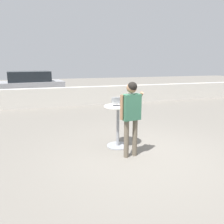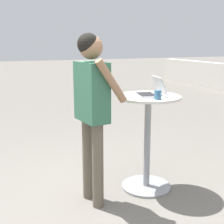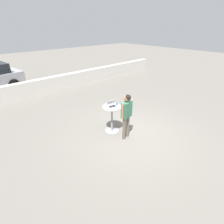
# 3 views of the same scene
# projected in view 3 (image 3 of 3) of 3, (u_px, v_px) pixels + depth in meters

# --- Properties ---
(ground_plane) EXTENTS (50.00, 50.00, 0.00)m
(ground_plane) POSITION_uv_depth(u_px,v_px,m) (131.00, 135.00, 6.50)
(ground_plane) COLOR slate
(pavement_kerb) EXTENTS (17.64, 0.35, 0.90)m
(pavement_kerb) POSITION_uv_depth(u_px,v_px,m) (52.00, 84.00, 10.52)
(pavement_kerb) COLOR beige
(pavement_kerb) RESTS_ON ground_plane
(cafe_table) EXTENTS (0.68, 0.68, 1.04)m
(cafe_table) POSITION_uv_depth(u_px,v_px,m) (112.00, 117.00, 6.49)
(cafe_table) COLOR gray
(cafe_table) RESTS_ON ground_plane
(laptop) EXTENTS (0.37, 0.36, 0.20)m
(laptop) POSITION_uv_depth(u_px,v_px,m) (112.00, 105.00, 6.30)
(laptop) COLOR #B7BABF
(laptop) RESTS_ON cafe_table
(coffee_mug) EXTENTS (0.10, 0.07, 0.09)m
(coffee_mug) POSITION_uv_depth(u_px,v_px,m) (117.00, 104.00, 6.39)
(coffee_mug) COLOR #336084
(coffee_mug) RESTS_ON cafe_table
(standing_person) EXTENTS (0.54, 0.40, 1.67)m
(standing_person) POSITION_uv_depth(u_px,v_px,m) (127.00, 111.00, 5.90)
(standing_person) COLOR brown
(standing_person) RESTS_ON ground_plane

